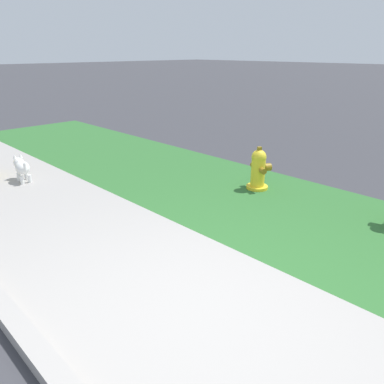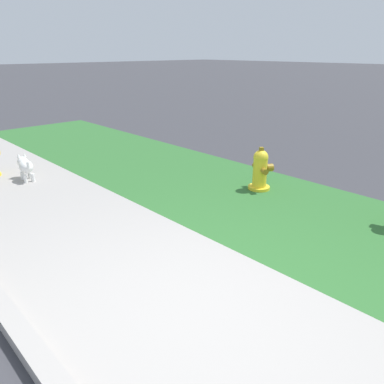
# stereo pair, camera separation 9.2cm
# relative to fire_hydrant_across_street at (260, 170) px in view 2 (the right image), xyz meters

# --- Properties ---
(ground_plane) EXTENTS (120.00, 120.00, 0.00)m
(ground_plane) POSITION_rel_fire_hydrant_across_street_xyz_m (1.46, -2.82, -0.32)
(ground_plane) COLOR #38383D
(sidewalk_pavement) EXTENTS (18.00, 2.10, 0.01)m
(sidewalk_pavement) POSITION_rel_fire_hydrant_across_street_xyz_m (1.46, -2.82, -0.31)
(sidewalk_pavement) COLOR #9E9993
(sidewalk_pavement) RESTS_ON ground
(grass_verge) EXTENTS (18.00, 2.66, 0.01)m
(grass_verge) POSITION_rel_fire_hydrant_across_street_xyz_m (1.46, -0.44, -0.31)
(grass_verge) COLOR #2D662D
(grass_verge) RESTS_ON ground
(fire_hydrant_across_street) EXTENTS (0.39, 0.38, 0.67)m
(fire_hydrant_across_street) POSITION_rel_fire_hydrant_across_street_xyz_m (0.00, 0.00, 0.00)
(fire_hydrant_across_street) COLOR yellow
(fire_hydrant_across_street) RESTS_ON ground
(small_white_dog) EXTENTS (0.50, 0.25, 0.43)m
(small_white_dog) POSITION_rel_fire_hydrant_across_street_xyz_m (-2.92, -2.49, -0.07)
(small_white_dog) COLOR white
(small_white_dog) RESTS_ON ground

